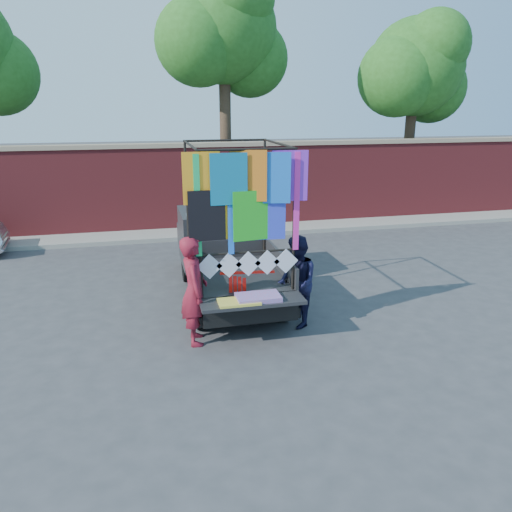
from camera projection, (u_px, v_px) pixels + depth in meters
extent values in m
plane|color=#38383A|center=(252.00, 321.00, 8.89)|extent=(90.00, 90.00, 0.00)
cube|color=maroon|center=(201.00, 189.00, 15.03)|extent=(30.00, 0.35, 2.50)
cube|color=gray|center=(199.00, 145.00, 14.65)|extent=(30.00, 0.45, 0.12)
cube|color=gray|center=(205.00, 233.00, 14.73)|extent=(30.00, 1.20, 0.12)
cylinder|color=#38281C|center=(226.00, 135.00, 15.93)|extent=(0.36, 0.36, 5.46)
sphere|color=#245919|center=(224.00, 29.00, 15.01)|extent=(3.20, 3.20, 3.20)
sphere|color=#245919|center=(250.00, 59.00, 15.81)|extent=(2.40, 2.40, 2.40)
sphere|color=#245919|center=(199.00, 41.00, 14.68)|extent=(2.60, 2.60, 2.60)
cylinder|color=#38281C|center=(408.00, 146.00, 17.48)|extent=(0.36, 0.36, 4.55)
sphere|color=#245919|center=(415.00, 67.00, 16.72)|extent=(3.20, 3.20, 3.20)
sphere|color=#245919|center=(431.00, 88.00, 17.48)|extent=(2.40, 2.40, 2.40)
sphere|color=#245919|center=(397.00, 77.00, 16.36)|extent=(2.60, 2.60, 2.60)
sphere|color=#245919|center=(436.00, 44.00, 16.03)|extent=(2.20, 2.20, 2.20)
cylinder|color=black|center=(187.00, 267.00, 10.86)|extent=(0.20, 0.61, 0.61)
cylinder|color=black|center=(202.00, 312.00, 8.55)|extent=(0.20, 0.61, 0.61)
cylinder|color=black|center=(252.00, 263.00, 11.17)|extent=(0.20, 0.61, 0.61)
cylinder|color=black|center=(282.00, 304.00, 8.86)|extent=(0.20, 0.61, 0.61)
cube|color=black|center=(230.00, 277.00, 9.77)|extent=(1.56, 3.87, 0.28)
cube|color=black|center=(237.00, 276.00, 9.05)|extent=(1.66, 2.12, 0.09)
cube|color=black|center=(192.00, 269.00, 8.82)|extent=(0.06, 2.12, 0.41)
cube|color=black|center=(280.00, 262.00, 9.17)|extent=(0.06, 2.12, 0.41)
cube|color=black|center=(227.00, 250.00, 9.96)|extent=(1.66, 0.06, 0.41)
cube|color=black|center=(220.00, 236.00, 10.78)|extent=(1.66, 1.47, 1.15)
cube|color=#8C9EAD|center=(222.00, 224.00, 10.29)|extent=(1.47, 0.06, 0.51)
cube|color=#8C9EAD|center=(215.00, 221.00, 11.37)|extent=(1.47, 0.09, 0.64)
cube|color=black|center=(213.00, 235.00, 11.79)|extent=(1.61, 0.83, 0.51)
cube|color=black|center=(253.00, 302.00, 7.85)|extent=(1.66, 0.51, 0.06)
cube|color=black|center=(250.00, 317.00, 8.15)|extent=(1.70, 0.14, 0.17)
cylinder|color=black|center=(200.00, 227.00, 7.64)|extent=(0.05, 0.05, 2.30)
cylinder|color=black|center=(187.00, 203.00, 9.44)|extent=(0.05, 0.05, 2.30)
cylinder|color=black|center=(294.00, 222.00, 7.97)|extent=(0.05, 0.05, 2.30)
cylinder|color=black|center=(264.00, 200.00, 9.77)|extent=(0.05, 0.05, 2.30)
cylinder|color=black|center=(247.00, 149.00, 7.46)|extent=(1.56, 0.04, 0.04)
cylinder|color=black|center=(225.00, 140.00, 9.26)|extent=(1.56, 0.04, 0.04)
cylinder|color=black|center=(190.00, 145.00, 8.20)|extent=(0.04, 1.98, 0.04)
cylinder|color=black|center=(279.00, 144.00, 8.53)|extent=(0.04, 1.98, 0.04)
cylinder|color=black|center=(248.00, 252.00, 7.94)|extent=(1.56, 0.04, 0.04)
cube|color=orange|center=(203.00, 179.00, 7.42)|extent=(0.57, 0.01, 0.78)
cube|color=#0A6C97|center=(226.00, 178.00, 7.46)|extent=(0.57, 0.01, 0.78)
cube|color=orange|center=(248.00, 177.00, 7.57)|extent=(0.57, 0.01, 0.78)
cube|color=blue|center=(270.00, 177.00, 7.61)|extent=(0.57, 0.01, 0.78)
cube|color=purple|center=(291.00, 176.00, 7.72)|extent=(0.57, 0.01, 0.78)
cube|color=black|center=(204.00, 219.00, 7.56)|extent=(0.57, 0.01, 0.78)
cube|color=#FFAF15|center=(226.00, 217.00, 7.67)|extent=(0.57, 0.01, 0.78)
cube|color=green|center=(249.00, 216.00, 7.71)|extent=(0.57, 0.01, 0.78)
cube|color=blue|center=(269.00, 215.00, 7.82)|extent=(0.57, 0.01, 0.78)
cube|color=#16B65C|center=(197.00, 207.00, 7.50)|extent=(0.09, 0.01, 1.56)
cube|color=#F629AB|center=(297.00, 202.00, 7.84)|extent=(0.09, 0.01, 1.56)
cube|color=#1B6AFB|center=(231.00, 205.00, 7.61)|extent=(0.09, 0.01, 1.56)
cube|color=white|center=(209.00, 267.00, 7.83)|extent=(0.42, 0.01, 0.42)
cube|color=white|center=(229.00, 265.00, 7.90)|extent=(0.42, 0.01, 0.42)
cube|color=white|center=(248.00, 264.00, 7.97)|extent=(0.42, 0.01, 0.42)
cube|color=white|center=(267.00, 262.00, 8.04)|extent=(0.42, 0.01, 0.42)
cube|color=white|center=(286.00, 261.00, 8.10)|extent=(0.42, 0.01, 0.42)
cube|color=#F13574|center=(258.00, 297.00, 7.85)|extent=(0.69, 0.41, 0.07)
cube|color=gold|center=(239.00, 302.00, 7.73)|extent=(0.64, 0.37, 0.04)
imported|color=maroon|center=(194.00, 290.00, 7.89)|extent=(0.44, 0.66, 1.78)
imported|color=black|center=(297.00, 282.00, 8.53)|extent=(0.63, 0.79, 1.60)
cube|color=red|center=(247.00, 272.00, 8.14)|extent=(0.90, 0.15, 0.04)
cube|color=red|center=(231.00, 290.00, 8.14)|extent=(0.06, 0.02, 0.52)
cube|color=red|center=(235.00, 291.00, 8.16)|extent=(0.06, 0.02, 0.52)
cube|color=red|center=(240.00, 292.00, 8.19)|extent=(0.06, 0.02, 0.52)
cube|color=red|center=(244.00, 293.00, 8.21)|extent=(0.06, 0.02, 0.52)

